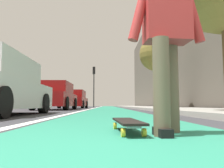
# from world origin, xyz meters

# --- Properties ---
(ground_plane) EXTENTS (80.00, 80.00, 0.00)m
(ground_plane) POSITION_xyz_m (10.00, 0.00, 0.00)
(ground_plane) COLOR #38383D
(bike_lane_paint) EXTENTS (56.00, 2.16, 0.00)m
(bike_lane_paint) POSITION_xyz_m (24.00, 0.00, 0.00)
(bike_lane_paint) COLOR #288466
(bike_lane_paint) RESTS_ON ground
(lane_stripe_white) EXTENTS (52.00, 0.16, 0.01)m
(lane_stripe_white) POSITION_xyz_m (20.00, 1.23, 0.00)
(lane_stripe_white) COLOR silver
(lane_stripe_white) RESTS_ON ground
(sidewalk_curb) EXTENTS (52.00, 3.20, 0.12)m
(sidewalk_curb) POSITION_xyz_m (18.00, -3.29, 0.06)
(sidewalk_curb) COLOR #9E9B93
(sidewalk_curb) RESTS_ON ground
(building_facade) EXTENTS (40.00, 1.20, 10.92)m
(building_facade) POSITION_xyz_m (22.00, -5.70, 5.46)
(building_facade) COLOR #5A534A
(building_facade) RESTS_ON ground
(skateboard) EXTENTS (0.85, 0.26, 0.11)m
(skateboard) POSITION_xyz_m (1.18, -0.07, 0.09)
(skateboard) COLOR yellow
(skateboard) RESTS_ON ground
(skater_person) EXTENTS (0.48, 0.72, 1.64)m
(skater_person) POSITION_xyz_m (1.03, -0.42, 0.94)
(skater_person) COLOR brown
(skater_person) RESTS_ON ground
(parked_car_mid) EXTENTS (4.42, 1.89, 1.50)m
(parked_car_mid) POSITION_xyz_m (11.52, 2.98, 0.73)
(parked_car_mid) COLOR maroon
(parked_car_mid) RESTS_ON ground
(parked_car_far) EXTENTS (4.41, 2.07, 1.47)m
(parked_car_far) POSITION_xyz_m (17.82, 2.93, 0.70)
(parked_car_far) COLOR maroon
(parked_car_far) RESTS_ON ground
(traffic_light) EXTENTS (0.33, 0.28, 4.48)m
(traffic_light) POSITION_xyz_m (23.73, 1.63, 3.08)
(traffic_light) COLOR #2D2D2D
(traffic_light) RESTS_ON ground
(street_tree_mid) EXTENTS (2.09, 2.09, 4.43)m
(street_tree_mid) POSITION_xyz_m (12.61, -2.89, 3.33)
(street_tree_mid) COLOR brown
(street_tree_mid) RESTS_ON ground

